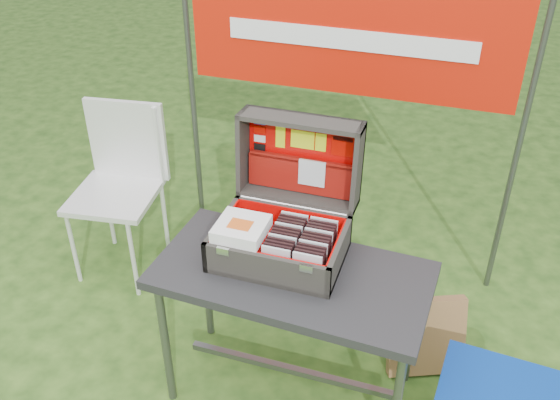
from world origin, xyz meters
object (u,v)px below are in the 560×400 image
(chair, at_px, (114,198))
(cardboard_box, at_px, (426,336))
(table, at_px, (291,334))
(suitcase, at_px, (284,199))

(chair, relative_size, cardboard_box, 2.53)
(table, relative_size, cardboard_box, 2.93)
(table, height_order, suitcase, suitcase)
(chair, height_order, cardboard_box, chair)
(chair, distance_m, cardboard_box, 1.74)
(suitcase, height_order, cardboard_box, suitcase)
(suitcase, distance_m, chair, 1.24)
(suitcase, relative_size, chair, 0.56)
(table, distance_m, chair, 1.28)
(table, xyz_separation_m, suitcase, (-0.08, 0.13, 0.59))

